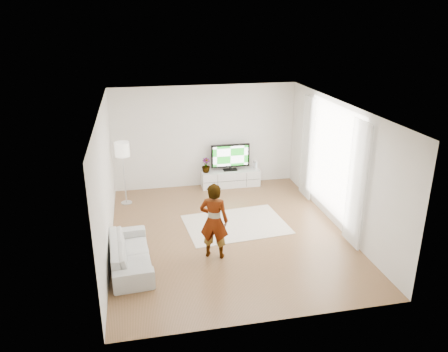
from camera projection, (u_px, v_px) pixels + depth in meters
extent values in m
plane|color=#8B5C3F|center=(228.00, 233.00, 9.62)|extent=(6.00, 6.00, 0.00)
plane|color=white|center=(229.00, 108.00, 8.64)|extent=(6.00, 6.00, 0.00)
cube|color=silver|center=(105.00, 183.00, 8.66)|extent=(0.02, 6.00, 2.80)
cube|color=silver|center=(339.00, 166.00, 9.60)|extent=(0.02, 6.00, 2.80)
cube|color=silver|center=(205.00, 137.00, 11.88)|extent=(5.00, 0.02, 2.80)
cube|color=silver|center=(272.00, 243.00, 6.38)|extent=(5.00, 0.02, 2.80)
cube|color=white|center=(333.00, 160.00, 9.86)|extent=(0.01, 2.60, 2.50)
cube|color=white|center=(357.00, 185.00, 8.68)|extent=(0.04, 0.70, 2.60)
cube|color=white|center=(307.00, 148.00, 11.07)|extent=(0.04, 0.70, 2.60)
cube|color=silver|center=(230.00, 178.00, 12.20)|extent=(1.62, 0.46, 0.46)
cube|color=black|center=(232.00, 181.00, 11.99)|extent=(1.57, 0.00, 0.01)
cube|color=black|center=(218.00, 182.00, 11.91)|extent=(0.01, 0.00, 0.40)
cube|color=black|center=(247.00, 180.00, 12.07)|extent=(0.01, 0.00, 0.40)
cube|color=black|center=(230.00, 170.00, 12.15)|extent=(0.38, 0.21, 0.02)
cube|color=black|center=(230.00, 168.00, 12.13)|extent=(0.08, 0.05, 0.08)
cube|color=black|center=(230.00, 156.00, 12.00)|extent=(1.07, 0.06, 0.65)
cube|color=#168B1B|center=(231.00, 156.00, 11.97)|extent=(0.98, 0.01, 0.56)
cube|color=white|center=(255.00, 165.00, 12.22)|extent=(0.09, 0.17, 0.23)
cube|color=#4CB2FF|center=(256.00, 165.00, 12.13)|extent=(0.01, 0.00, 0.12)
imported|color=#3F7238|center=(206.00, 165.00, 11.92)|extent=(0.24, 0.24, 0.40)
cube|color=beige|center=(236.00, 224.00, 10.02)|extent=(2.39, 1.82, 0.01)
imported|color=#334772|center=(214.00, 221.00, 8.43)|extent=(0.66, 0.56, 1.55)
imported|color=beige|center=(130.00, 253.00, 8.29)|extent=(0.84, 1.89, 0.54)
cylinder|color=silver|center=(127.00, 203.00, 11.16)|extent=(0.28, 0.28, 0.02)
cylinder|color=silver|center=(125.00, 180.00, 10.94)|extent=(0.04, 0.04, 1.24)
cylinder|color=white|center=(122.00, 149.00, 10.66)|extent=(0.36, 0.36, 0.35)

